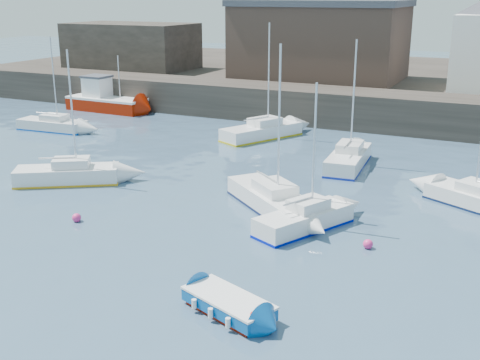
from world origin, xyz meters
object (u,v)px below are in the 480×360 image
at_px(blue_dinghy, 228,304).
at_px(fishing_boat, 106,100).
at_px(sailboat_f, 348,158).
at_px(sailboat_a, 68,174).
at_px(buoy_mid, 368,248).
at_px(buoy_far, 267,197).
at_px(sailboat_b, 272,199).
at_px(buoy_near, 77,222).
at_px(sailboat_c, 304,219).
at_px(sailboat_h, 262,131).
at_px(sailboat_e, 53,125).

distance_m(blue_dinghy, fishing_boat, 41.25).
relative_size(fishing_boat, sailboat_f, 1.00).
distance_m(fishing_boat, sailboat_a, 23.83).
bearing_deg(buoy_mid, sailboat_a, 174.35).
height_order(sailboat_a, buoy_far, sailboat_a).
relative_size(sailboat_b, sailboat_f, 1.06).
bearing_deg(sailboat_f, buoy_near, -121.46).
relative_size(blue_dinghy, sailboat_a, 0.49).
bearing_deg(buoy_far, sailboat_b, -59.33).
height_order(sailboat_c, buoy_far, sailboat_c).
relative_size(fishing_boat, buoy_mid, 18.25).
xyz_separation_m(buoy_near, buoy_far, (7.18, 7.63, 0.00)).
bearing_deg(sailboat_b, sailboat_f, 81.57).
height_order(sailboat_f, sailboat_h, sailboat_h).
bearing_deg(sailboat_f, blue_dinghy, -86.15).
relative_size(sailboat_e, buoy_far, 18.81).
xyz_separation_m(sailboat_b, sailboat_e, (-23.97, 9.83, -0.06)).
relative_size(sailboat_a, sailboat_f, 0.97).
distance_m(sailboat_a, buoy_near, 6.85).
height_order(blue_dinghy, sailboat_f, sailboat_f).
xyz_separation_m(blue_dinghy, sailboat_b, (-2.82, 10.82, 0.19)).
height_order(blue_dinghy, buoy_far, blue_dinghy).
distance_m(fishing_boat, sailboat_h, 19.03).
bearing_deg(buoy_near, sailboat_h, 86.92).
distance_m(sailboat_a, sailboat_b, 12.96).
relative_size(sailboat_b, sailboat_c, 1.22).
xyz_separation_m(sailboat_e, buoy_mid, (29.89, -12.78, -0.50)).
relative_size(fishing_boat, sailboat_h, 0.93).
relative_size(buoy_near, buoy_mid, 1.00).
distance_m(sailboat_b, buoy_far, 2.01).
xyz_separation_m(blue_dinghy, sailboat_e, (-26.79, 20.65, 0.13)).
xyz_separation_m(sailboat_f, buoy_near, (-9.60, -15.69, -0.58)).
distance_m(sailboat_a, buoy_far, 12.26).
distance_m(blue_dinghy, sailboat_c, 8.83).
height_order(sailboat_c, buoy_mid, sailboat_c).
bearing_deg(sailboat_h, buoy_near, -93.08).
bearing_deg(buoy_far, sailboat_c, -46.01).
xyz_separation_m(sailboat_c, sailboat_e, (-26.52, 11.82, -0.04)).
distance_m(sailboat_b, sailboat_f, 9.82).
height_order(sailboat_f, buoy_mid, sailboat_f).
relative_size(sailboat_b, buoy_far, 21.17).
distance_m(blue_dinghy, sailboat_h, 27.48).
bearing_deg(sailboat_f, buoy_mid, -70.50).
xyz_separation_m(sailboat_b, sailboat_c, (2.55, -2.00, -0.02)).
bearing_deg(buoy_mid, sailboat_h, 126.09).
xyz_separation_m(sailboat_a, buoy_mid, (18.84, -1.86, -0.56)).
height_order(buoy_near, buoy_mid, same).
xyz_separation_m(sailboat_a, sailboat_b, (12.92, 1.09, 0.01)).
bearing_deg(sailboat_h, buoy_mid, -53.91).
distance_m(sailboat_a, buoy_mid, 18.94).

